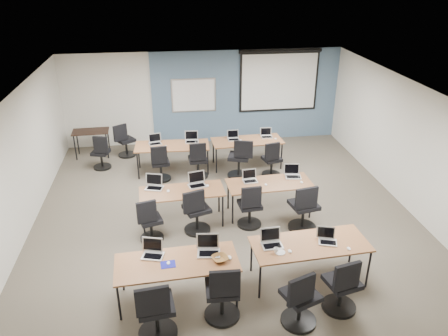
{
  "coord_description": "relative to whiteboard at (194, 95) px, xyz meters",
  "views": [
    {
      "loc": [
        -1.15,
        -7.81,
        4.93
      ],
      "look_at": [
        0.01,
        0.4,
        1.0
      ],
      "focal_mm": 35.0,
      "sensor_mm": 36.0,
      "label": 1
    }
  ],
  "objects": [
    {
      "name": "floor",
      "position": [
        0.3,
        -4.43,
        -1.45
      ],
      "size": [
        8.0,
        9.0,
        0.02
      ],
      "primitive_type": "cube",
      "color": "#6B6354",
      "rests_on": "ground"
    },
    {
      "name": "ceiling",
      "position": [
        0.3,
        -4.43,
        1.25
      ],
      "size": [
        8.0,
        9.0,
        0.02
      ],
      "primitive_type": "cube",
      "color": "white",
      "rests_on": "ground"
    },
    {
      "name": "wall_back",
      "position": [
        0.3,
        0.07,
        -0.1
      ],
      "size": [
        8.0,
        0.04,
        2.7
      ],
      "primitive_type": "cube",
      "color": "beige",
      "rests_on": "ground"
    },
    {
      "name": "wall_front",
      "position": [
        0.3,
        -8.93,
        -0.1
      ],
      "size": [
        8.0,
        0.04,
        2.7
      ],
      "primitive_type": "cube",
      "color": "beige",
      "rests_on": "ground"
    },
    {
      "name": "wall_left",
      "position": [
        -3.7,
        -4.43,
        -0.1
      ],
      "size": [
        0.04,
        9.0,
        2.7
      ],
      "primitive_type": "cube",
      "color": "beige",
      "rests_on": "ground"
    },
    {
      "name": "wall_right",
      "position": [
        4.3,
        -4.43,
        -0.1
      ],
      "size": [
        0.04,
        9.0,
        2.7
      ],
      "primitive_type": "cube",
      "color": "beige",
      "rests_on": "ground"
    },
    {
      "name": "blue_accent_panel",
      "position": [
        1.55,
        0.04,
        -0.1
      ],
      "size": [
        5.5,
        0.04,
        2.7
      ],
      "primitive_type": "cube",
      "color": "#3D5977",
      "rests_on": "wall_back"
    },
    {
      "name": "whiteboard",
      "position": [
        0.0,
        0.0,
        0.0
      ],
      "size": [
        1.28,
        0.03,
        0.98
      ],
      "color": "beige",
      "rests_on": "wall_back"
    },
    {
      "name": "projector_screen",
      "position": [
        2.5,
        -0.02,
        0.44
      ],
      "size": [
        2.4,
        0.1,
        1.82
      ],
      "color": "black",
      "rests_on": "wall_back"
    },
    {
      "name": "training_table_front_left",
      "position": [
        -0.81,
        -6.71,
        -0.76
      ],
      "size": [
        1.91,
        0.79,
        0.73
      ],
      "rotation": [
        0.0,
        0.0,
        0.05
      ],
      "color": "#9B6228",
      "rests_on": "floor"
    },
    {
      "name": "training_table_front_right",
      "position": [
        1.39,
        -6.53,
        -0.76
      ],
      "size": [
        1.94,
        0.81,
        0.73
      ],
      "rotation": [
        0.0,
        0.0,
        0.06
      ],
      "color": "#9F6B2E",
      "rests_on": "floor"
    },
    {
      "name": "training_table_mid_left",
      "position": [
        -0.6,
        -4.4,
        -0.77
      ],
      "size": [
        1.71,
        0.71,
        0.73
      ],
      "rotation": [
        0.0,
        0.0,
        0.06
      ],
      "color": "brown",
      "rests_on": "floor"
    },
    {
      "name": "training_table_mid_right",
      "position": [
        1.24,
        -4.31,
        -0.77
      ],
      "size": [
        1.78,
        0.74,
        0.73
      ],
      "rotation": [
        0.0,
        0.0,
        0.05
      ],
      "color": "#A27447",
      "rests_on": "floor"
    },
    {
      "name": "training_table_back_left",
      "position": [
        -0.72,
        -1.93,
        -0.76
      ],
      "size": [
        1.86,
        0.78,
        0.73
      ],
      "rotation": [
        0.0,
        0.0,
        -0.05
      ],
      "color": "olive",
      "rests_on": "floor"
    },
    {
      "name": "training_table_back_right",
      "position": [
        1.23,
        -1.87,
        -0.76
      ],
      "size": [
        1.83,
        0.76,
        0.73
      ],
      "rotation": [
        0.0,
        0.0,
        0.05
      ],
      "color": "#A66B41",
      "rests_on": "floor"
    },
    {
      "name": "laptop_0",
      "position": [
        -1.17,
        -6.47,
        -0.66
      ],
      "size": [
        0.33,
        0.28,
        0.25
      ],
      "rotation": [
        0.0,
        0.0,
        -0.27
      ],
      "color": "#AAAAAE",
      "rests_on": "training_table_front_left"
    },
    {
      "name": "mouse_0",
      "position": [
        -0.94,
        -6.73,
        -0.71
      ],
      "size": [
        0.08,
        0.1,
        0.03
      ],
      "primitive_type": "ellipsoid",
      "rotation": [
        0.0,
        0.0,
        -0.26
      ],
      "color": "white",
      "rests_on": "training_table_front_left"
    },
    {
      "name": "task_chair_0",
      "position": [
        -1.15,
        -7.47,
        -1.01
      ],
      "size": [
        0.57,
        0.57,
        1.05
      ],
      "rotation": [
        0.0,
        0.0,
        0.1
      ],
      "color": "black",
      "rests_on": "floor"
    },
    {
      "name": "laptop_1",
      "position": [
        -0.29,
        -6.52,
        -0.65
      ],
      "size": [
        0.36,
        0.31,
        0.27
      ],
      "rotation": [
        0.0,
        0.0,
        -0.13
      ],
      "color": "silver",
      "rests_on": "training_table_front_left"
    },
    {
      "name": "mouse_1",
      "position": [
        0.01,
        -6.74,
        -0.71
      ],
      "size": [
        0.09,
        0.12,
        0.04
      ],
      "primitive_type": "ellipsoid",
      "rotation": [
        0.0,
        0.0,
        -0.31
      ],
      "color": "white",
      "rests_on": "training_table_front_left"
    },
    {
      "name": "task_chair_1",
      "position": [
        -0.16,
        -7.24,
        -1.02
      ],
      "size": [
        0.55,
        0.55,
        1.03
      ],
      "rotation": [
        0.0,
        0.0,
        -0.05
      ],
      "color": "black",
      "rests_on": "floor"
    },
    {
      "name": "laptop_2",
      "position": [
        0.75,
        -6.47,
        -0.66
      ],
      "size": [
        0.34,
        0.29,
        0.26
      ],
      "rotation": [
        0.0,
        0.0,
        0.05
      ],
      "color": "beige",
      "rests_on": "training_table_front_right"
    },
    {
      "name": "mouse_2",
      "position": [
        1.0,
        -6.7,
        -0.71
      ],
      "size": [
        0.06,
        0.1,
        0.03
      ],
      "primitive_type": "ellipsoid",
      "rotation": [
        0.0,
        0.0,
        -0.05
      ],
      "color": "white",
      "rests_on": "training_table_front_right"
    },
    {
      "name": "task_chair_2",
      "position": [
        0.94,
        -7.52,
        -1.03
      ],
      "size": [
        0.56,
        0.54,
        1.02
      ],
      "rotation": [
        0.0,
        0.0,
        0.36
      ],
      "color": "black",
      "rests_on": "floor"
    },
    {
      "name": "laptop_3",
      "position": [
        1.68,
        -6.51,
        -0.66
      ],
      "size": [
        0.3,
        0.25,
        0.23
      ],
      "rotation": [
        0.0,
        0.0,
        -0.31
      ],
      "color": "#B4B4B4",
      "rests_on": "training_table_front_right"
    },
    {
      "name": "mouse_3",
      "position": [
        1.96,
        -6.77,
        -0.71
      ],
      "size": [
        0.06,
        0.09,
        0.03
      ],
      "primitive_type": "ellipsoid",
      "rotation": [
        0.0,
        0.0,
        -0.02
      ],
      "color": "white",
      "rests_on": "training_table_front_right"
    },
    {
      "name": "task_chair_3",
      "position": [
        1.66,
        -7.32,
        -1.03
      ],
      "size": [
        0.53,
        0.53,
        1.01
      ],
      "rotation": [
        0.0,
        0.0,
        0.22
      ],
      "color": "black",
      "rests_on": "floor"
    },
    {
      "name": "laptop_4",
      "position": [
        -1.16,
        -4.17,
        -0.65
      ],
      "size": [
        0.35,
        0.3,
        0.26
      ],
      "rotation": [
        0.0,
        0.0,
        -0.29
      ],
      "color": "#B8B8BC",
      "rests_on": "training_table_mid_left"
    },
    {
      "name": "mouse_4",
      "position": [
        -0.88,
        -4.39,
        -0.71
      ],
      "size": [
        0.08,
        0.11,
        0.04
      ],
      "primitive_type": "ellipsoid",
      "rotation": [
        0.0,
        0.0,
        -0.14
      ],
      "color": "white",
      "rests_on": "training_table_mid_left"
    },
    {
      "name": "task_chair_4",
      "position": [
        -1.26,
        -5.0,
        -1.06
      ],
      "size": [
        0.46,
        0.46,
        0.95
      ],
      "rotation": [
        0.0,
        0.0,
        0.27
      ],
      "color": "black",
      "rests_on": "floor"
    },
    {
      "name": "laptop_5",
      "position": [
        -0.28,
        -4.19,
        -0.65
      ],
      "size": [
        0.36,
        0.3,
        0.27
      ],
      "rotation": [
        0.0,
        0.0,
        0.23
      ],
      "color": "#BCBCBF",
      "rests_on": "training_table_mid_left"
    },
    {
      "name": "mouse_5",
      "position": [
        -0.07,
        -4.27,
        -0.71
      ],
      "size": [
        0.07,
        0.11,
        0.04
      ],
      "primitive_type": "ellipsoid",
      "rotation": [
        0.0,
        0.0,
        -0.02
      ],
      "color": "white",
      "rests_on": "training_table_mid_left"
    },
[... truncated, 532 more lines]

